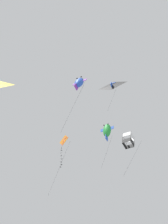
{
  "coord_description": "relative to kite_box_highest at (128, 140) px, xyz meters",
  "views": [
    {
      "loc": [
        21.6,
        7.04,
        10.89
      ],
      "look_at": [
        -0.39,
        0.84,
        27.11
      ],
      "focal_mm": 44.54,
      "sensor_mm": 36.0,
      "label": 1
    }
  ],
  "objects": [
    {
      "name": "kite_delta_upper_right",
      "position": [
        -2.38,
        -1.48,
        9.23
      ],
      "size": [
        1.81,
        2.8,
        5.36
      ],
      "rotation": [
        0.47,
        0.0,
        4.57
      ],
      "color": "black"
    },
    {
      "name": "kite_diamond_far_centre",
      "position": [
        -0.99,
        -6.94,
        1.49
      ],
      "size": [
        1.83,
        1.78,
        7.21
      ],
      "rotation": [
        0.37,
        0.0,
        4.41
      ],
      "color": "orange"
    },
    {
      "name": "kite_fish_near_right",
      "position": [
        7.53,
        -2.69,
        1.55
      ],
      "size": [
        2.15,
        1.66,
        6.14
      ],
      "rotation": [
        0.51,
        0.0,
        4.46
      ],
      "color": "blue"
    },
    {
      "name": "kite_box_highest",
      "position": [
        0.0,
        0.0,
        0.0
      ],
      "size": [
        2.26,
        1.87,
        4.97
      ],
      "rotation": [
        0.32,
        0.0,
        4.44
      ],
      "color": "white"
    },
    {
      "name": "kite_fish_near_left",
      "position": [
        -3.59,
        -2.66,
        3.66
      ],
      "size": [
        1.75,
        1.65,
        6.14
      ],
      "rotation": [
        0.22,
        0.0,
        4.5
      ],
      "color": "green"
    }
  ]
}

